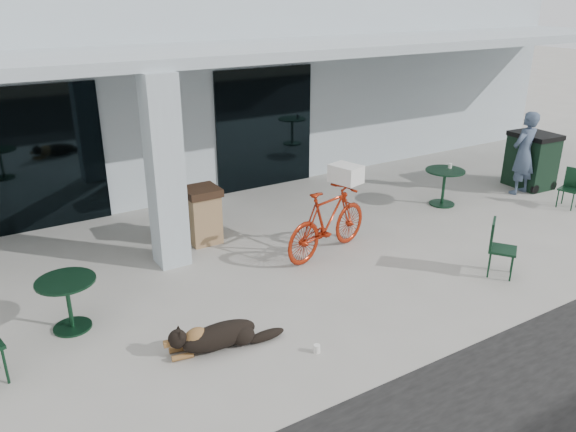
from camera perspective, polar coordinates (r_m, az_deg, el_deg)
ground at (r=8.42m, az=3.72°, el=-8.23°), size 80.00×80.00×0.00m
building at (r=15.17m, az=-15.32°, el=13.61°), size 22.00×7.00×4.50m
storefront_glass_left at (r=11.32m, az=-25.12°, el=5.08°), size 2.80×0.06×2.70m
storefront_glass_right at (r=12.80m, az=-2.37°, el=8.85°), size 2.40×0.06×2.70m
column at (r=9.07m, az=-12.38°, el=4.30°), size 0.50×0.50×3.12m
overhang at (r=10.48m, az=-7.64°, el=16.13°), size 22.00×2.80×0.18m
bicycle at (r=9.54m, az=4.06°, el=-0.56°), size 2.05×1.04×1.18m
laundry_basket at (r=9.62m, az=5.90°, el=4.29°), size 0.50×0.60×0.30m
dog at (r=7.28m, az=-6.96°, el=-11.87°), size 1.19×0.56×0.38m
cup_near_dog at (r=7.23m, az=2.95°, el=-13.31°), size 0.11×0.11×0.11m
cafe_table_near at (r=8.06m, az=-21.35°, el=-8.36°), size 0.99×0.99×0.73m
cafe_table_far at (r=12.29m, az=15.52°, el=2.82°), size 1.04×1.04×0.77m
cafe_chair_far_a at (r=9.46m, az=20.99°, el=-3.13°), size 0.60×0.61×0.91m
cafe_chair_far_b at (r=13.06m, az=26.69°, el=2.49°), size 0.48×0.46×0.82m
person at (r=13.44m, az=22.84°, el=5.90°), size 0.70×0.49×1.84m
cup_on_table at (r=12.32m, az=16.13°, el=4.93°), size 0.10×0.10×0.10m
trash_receptacle at (r=10.12m, az=-8.67°, el=0.10°), size 0.60×0.60×1.03m
wheeled_bin at (r=14.09m, az=23.50°, el=5.23°), size 0.84×1.04×1.26m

